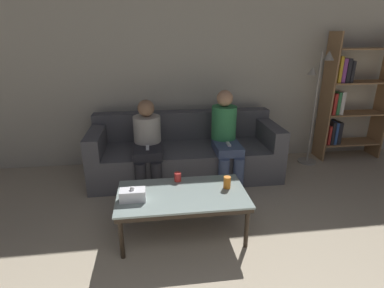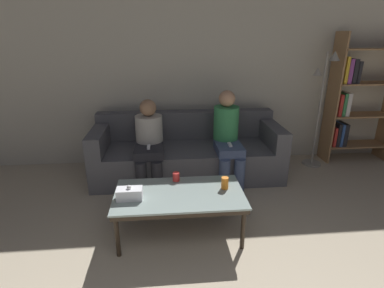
% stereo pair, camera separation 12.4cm
% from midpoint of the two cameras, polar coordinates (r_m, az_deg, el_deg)
% --- Properties ---
extents(wall_back, '(12.00, 0.06, 2.60)m').
position_cam_midpoint_polar(wall_back, '(4.23, -3.05, 13.68)').
color(wall_back, '#B7B2A3').
rests_on(wall_back, ground_plane).
extents(couch, '(2.39, 0.89, 0.79)m').
position_cam_midpoint_polar(couch, '(3.97, -2.17, -1.73)').
color(couch, '#515156').
rests_on(couch, ground_plane).
extents(coffee_table, '(1.17, 0.64, 0.43)m').
position_cam_midpoint_polar(coffee_table, '(2.76, -3.20, -10.07)').
color(coffee_table, '#8C9E99').
rests_on(coffee_table, ground_plane).
extents(cup_near_left, '(0.07, 0.07, 0.11)m').
position_cam_midpoint_polar(cup_near_left, '(2.81, 5.44, -7.30)').
color(cup_near_left, orange).
rests_on(cup_near_left, coffee_table).
extents(cup_near_right, '(0.07, 0.07, 0.09)m').
position_cam_midpoint_polar(cup_near_right, '(2.93, -3.95, -6.29)').
color(cup_near_right, red).
rests_on(cup_near_right, coffee_table).
extents(tissue_box, '(0.22, 0.12, 0.13)m').
position_cam_midpoint_polar(tissue_box, '(2.67, -12.57, -9.45)').
color(tissue_box, white).
rests_on(tissue_box, coffee_table).
extents(bookshelf, '(0.93, 0.32, 1.82)m').
position_cam_midpoint_polar(bookshelf, '(4.89, 26.78, 7.61)').
color(bookshelf, '#9E754C').
rests_on(bookshelf, ground_plane).
extents(standing_lamp, '(0.31, 0.26, 1.58)m').
position_cam_midpoint_polar(standing_lamp, '(4.47, 21.94, 8.27)').
color(standing_lamp, gray).
rests_on(standing_lamp, ground_plane).
extents(seated_person_left_end, '(0.33, 0.67, 1.04)m').
position_cam_midpoint_polar(seated_person_left_end, '(3.67, -9.44, 0.55)').
color(seated_person_left_end, '#28282D').
rests_on(seated_person_left_end, ground_plane).
extents(seated_person_mid_left, '(0.31, 0.67, 1.14)m').
position_cam_midpoint_polar(seated_person_mid_left, '(3.74, 5.47, 1.77)').
color(seated_person_mid_left, '#47567A').
rests_on(seated_person_mid_left, ground_plane).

